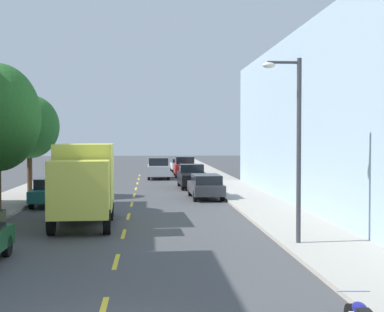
{
  "coord_description": "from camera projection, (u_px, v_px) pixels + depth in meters",
  "views": [
    {
      "loc": [
        1.02,
        -10.36,
        3.73
      ],
      "look_at": [
        3.98,
        29.9,
        2.46
      ],
      "focal_mm": 53.82,
      "sensor_mm": 36.0,
      "label": 1
    }
  ],
  "objects": [
    {
      "name": "ground_plane",
      "position": [
        135.0,
        191.0,
        40.28
      ],
      "size": [
        160.0,
        160.0,
        0.0
      ],
      "primitive_type": "plane",
      "color": "#424244"
    },
    {
      "name": "sidewalk_left",
      "position": [
        26.0,
        194.0,
        37.76
      ],
      "size": [
        3.2,
        120.0,
        0.14
      ],
      "primitive_type": "cube",
      "color": "#A39E93",
      "rests_on": "ground_plane"
    },
    {
      "name": "sidewalk_right",
      "position": [
        240.0,
        192.0,
        38.8
      ],
      "size": [
        3.2,
        120.0,
        0.14
      ],
      "primitive_type": "cube",
      "color": "#A39E93",
      "rests_on": "ground_plane"
    },
    {
      "name": "lane_centerline_dashes",
      "position": [
        133.0,
        199.0,
        34.79
      ],
      "size": [
        0.14,
        47.2,
        0.01
      ],
      "color": "yellow",
      "rests_on": "ground_plane"
    },
    {
      "name": "apartment_block_opposite",
      "position": [
        384.0,
        120.0,
        31.16
      ],
      "size": [
        10.0,
        36.0,
        9.41
      ],
      "primitive_type": "cube",
      "color": "#9EB7CC",
      "rests_on": "ground_plane"
    },
    {
      "name": "street_tree_farthest",
      "position": [
        29.0,
        127.0,
        35.49
      ],
      "size": [
        3.67,
        3.67,
        6.26
      ],
      "color": "#47331E",
      "rests_on": "sidewalk_left"
    },
    {
      "name": "street_lamp",
      "position": [
        294.0,
        135.0,
        19.59
      ],
      "size": [
        1.35,
        0.28,
        6.31
      ],
      "color": "#38383D",
      "rests_on": "sidewalk_right"
    },
    {
      "name": "delivery_box_truck",
      "position": [
        84.0,
        179.0,
        24.9
      ],
      "size": [
        2.66,
        7.11,
        3.46
      ],
      "color": "#D8D84C",
      "rests_on": "ground_plane"
    },
    {
      "name": "parked_sedan_orange",
      "position": [
        86.0,
        174.0,
        47.52
      ],
      "size": [
        1.92,
        4.55,
        1.43
      ],
      "color": "orange",
      "rests_on": "ground_plane"
    },
    {
      "name": "parked_wagon_teal",
      "position": [
        52.0,
        191.0,
        31.98
      ],
      "size": [
        1.92,
        4.74,
        1.5
      ],
      "color": "#195B60",
      "rests_on": "ground_plane"
    },
    {
      "name": "parked_pickup_black",
      "position": [
        193.0,
        177.0,
        42.84
      ],
      "size": [
        2.11,
        5.34,
        1.73
      ],
      "color": "black",
      "rests_on": "ground_plane"
    },
    {
      "name": "parked_suv_red",
      "position": [
        184.0,
        166.0,
        55.73
      ],
      "size": [
        1.95,
        4.8,
        1.93
      ],
      "color": "#AD1E1E",
      "rests_on": "ground_plane"
    },
    {
      "name": "parked_sedan_white",
      "position": [
        179.0,
        165.0,
        63.44
      ],
      "size": [
        1.9,
        4.54,
        1.43
      ],
      "color": "silver",
      "rests_on": "ground_plane"
    },
    {
      "name": "parked_wagon_charcoal",
      "position": [
        206.0,
        186.0,
        35.19
      ],
      "size": [
        1.94,
        4.74,
        1.5
      ],
      "color": "#333338",
      "rests_on": "ground_plane"
    },
    {
      "name": "moving_silver_sedan",
      "position": [
        158.0,
        168.0,
        52.42
      ],
      "size": [
        1.95,
        4.8,
        1.93
      ],
      "color": "#B2B5BA",
      "rests_on": "ground_plane"
    }
  ]
}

